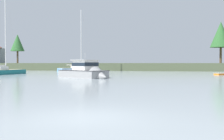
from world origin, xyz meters
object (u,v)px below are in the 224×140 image
sailboat_teal (3,73)px  sailboat_skyblue (78,70)px  cruiser_grey (87,74)px  dinghy_orange (222,74)px

sailboat_teal → sailboat_skyblue: sailboat_skyblue is taller
cruiser_grey → sailboat_skyblue: bearing=110.9°
cruiser_grey → dinghy_orange: (18.16, 12.70, -0.41)m
cruiser_grey → sailboat_skyblue: sailboat_skyblue is taller
sailboat_teal → sailboat_skyblue: size_ratio=1.00×
sailboat_teal → cruiser_grey: 18.01m
sailboat_teal → dinghy_orange: (34.63, 5.41, -0.18)m
cruiser_grey → dinghy_orange: bearing=35.0°
sailboat_teal → cruiser_grey: bearing=-23.9°
cruiser_grey → dinghy_orange: size_ratio=3.19×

